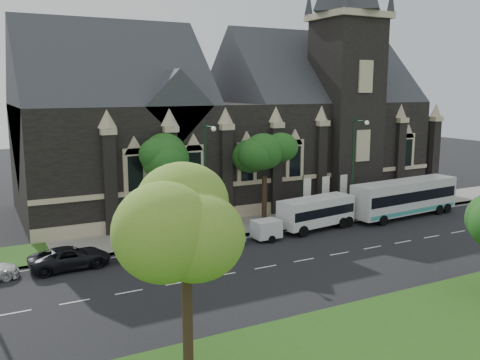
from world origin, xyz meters
TOP-DOWN VIEW (x-y plane):
  - ground at (0.00, 0.00)m, footprint 160.00×160.00m
  - sidewalk at (0.00, 9.50)m, footprint 80.00×5.00m
  - museum at (5.12, 18.78)m, footprint 40.00×17.70m
  - tree_park_near at (-11.77, -8.77)m, footprint 4.42×4.42m
  - tree_walk_right at (3.21, 10.71)m, footprint 4.08×4.08m
  - tree_walk_left at (-5.80, 10.70)m, footprint 3.91×3.91m
  - street_lamp_near at (10.00, 7.09)m, footprint 0.36×1.88m
  - street_lamp_mid at (-4.00, 7.09)m, footprint 0.36×1.88m
  - banner_flag_left at (6.29, 9.00)m, footprint 0.90×0.10m
  - banner_flag_center at (8.29, 9.00)m, footprint 0.90×0.10m
  - banner_flag_right at (10.29, 9.00)m, footprint 0.90×0.10m
  - tour_coach at (14.83, 5.78)m, footprint 11.43×3.38m
  - shuttle_bus at (5.31, 5.99)m, footprint 7.01×3.21m
  - box_trailer at (0.08, 5.15)m, footprint 2.97×1.75m
  - sedan at (-4.23, 5.82)m, footprint 5.11×2.17m
  - car_far_red at (-9.21, 5.27)m, footprint 4.03×1.73m
  - car_far_black at (-14.24, 5.66)m, footprint 5.19×2.61m

SIDE VIEW (x-z plane):
  - ground at x=0.00m, z-range 0.00..0.00m
  - sidewalk at x=0.00m, z-range 0.00..0.15m
  - car_far_red at x=-9.21m, z-range 0.00..1.36m
  - car_far_black at x=-14.24m, z-range 0.00..1.41m
  - sedan at x=-4.23m, z-range 0.00..1.64m
  - box_trailer at x=0.08m, z-range 0.11..1.68m
  - shuttle_bus at x=5.31m, z-range 0.21..2.83m
  - tour_coach at x=14.83m, z-range 0.15..3.44m
  - banner_flag_left at x=6.29m, z-range 0.38..4.38m
  - banner_flag_center at x=8.29m, z-range 0.38..4.38m
  - banner_flag_right at x=10.29m, z-range 0.38..4.38m
  - street_lamp_near at x=10.00m, z-range 0.61..9.61m
  - street_lamp_mid at x=-4.00m, z-range 0.61..9.61m
  - tree_walk_left at x=-5.80m, z-range 1.91..9.55m
  - tree_walk_right at x=3.21m, z-range 1.92..9.72m
  - tree_park_near at x=-11.77m, z-range 2.14..10.70m
  - museum at x=5.12m, z-range -6.78..23.12m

